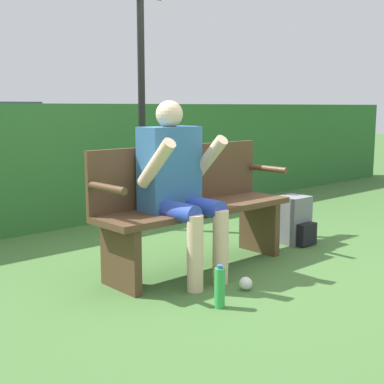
{
  "coord_description": "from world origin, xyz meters",
  "views": [
    {
      "loc": [
        -2.69,
        -2.89,
        1.23
      ],
      "look_at": [
        -0.15,
        -0.1,
        0.62
      ],
      "focal_mm": 50.0,
      "sensor_mm": 36.0,
      "label": 1
    }
  ],
  "objects_px": {
    "park_bench": "(192,205)",
    "signpost": "(142,86)",
    "parked_car": "(9,125)",
    "backpack": "(294,221)",
    "person_seated": "(178,180)",
    "water_bottle": "(220,287)"
  },
  "relations": [
    {
      "from": "backpack",
      "to": "parked_car",
      "type": "relative_size",
      "value": 0.1
    },
    {
      "from": "person_seated",
      "to": "backpack",
      "type": "xyz_separation_m",
      "value": [
        1.41,
        0.03,
        -0.51
      ]
    },
    {
      "from": "person_seated",
      "to": "water_bottle",
      "type": "relative_size",
      "value": 4.68
    },
    {
      "from": "person_seated",
      "to": "parked_car",
      "type": "height_order",
      "value": "parked_car"
    },
    {
      "from": "backpack",
      "to": "water_bottle",
      "type": "distance_m",
      "value": 1.75
    },
    {
      "from": "signpost",
      "to": "parked_car",
      "type": "xyz_separation_m",
      "value": [
        3.89,
        12.1,
        -0.78
      ]
    },
    {
      "from": "person_seated",
      "to": "parked_car",
      "type": "xyz_separation_m",
      "value": [
        4.65,
        13.51,
        -0.07
      ]
    },
    {
      "from": "person_seated",
      "to": "water_bottle",
      "type": "xyz_separation_m",
      "value": [
        -0.21,
        -0.63,
        -0.58
      ]
    },
    {
      "from": "park_bench",
      "to": "signpost",
      "type": "xyz_separation_m",
      "value": [
        0.52,
        1.3,
        0.94
      ]
    },
    {
      "from": "water_bottle",
      "to": "parked_car",
      "type": "distance_m",
      "value": 14.96
    },
    {
      "from": "water_bottle",
      "to": "parked_car",
      "type": "relative_size",
      "value": 0.06
    },
    {
      "from": "person_seated",
      "to": "backpack",
      "type": "distance_m",
      "value": 1.5
    },
    {
      "from": "backpack",
      "to": "water_bottle",
      "type": "height_order",
      "value": "backpack"
    },
    {
      "from": "water_bottle",
      "to": "park_bench",
      "type": "bearing_deg",
      "value": 58.99
    },
    {
      "from": "parked_car",
      "to": "backpack",
      "type": "bearing_deg",
      "value": 174.24
    },
    {
      "from": "signpost",
      "to": "park_bench",
      "type": "bearing_deg",
      "value": -111.82
    },
    {
      "from": "park_bench",
      "to": "person_seated",
      "type": "distance_m",
      "value": 0.35
    },
    {
      "from": "signpost",
      "to": "backpack",
      "type": "bearing_deg",
      "value": -64.71
    },
    {
      "from": "backpack",
      "to": "parked_car",
      "type": "bearing_deg",
      "value": 76.48
    },
    {
      "from": "person_seated",
      "to": "signpost",
      "type": "height_order",
      "value": "signpost"
    },
    {
      "from": "park_bench",
      "to": "water_bottle",
      "type": "bearing_deg",
      "value": -121.01
    },
    {
      "from": "park_bench",
      "to": "signpost",
      "type": "height_order",
      "value": "signpost"
    }
  ]
}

